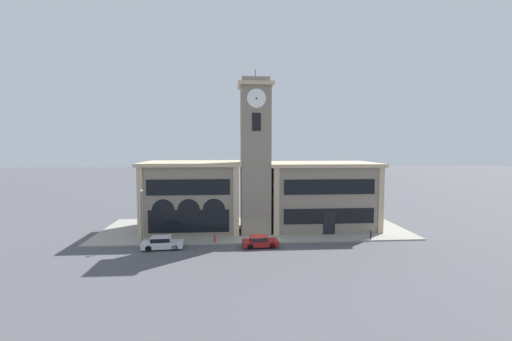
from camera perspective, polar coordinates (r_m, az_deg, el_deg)
ground_plane at (r=41.16m, az=0.40°, el=-12.12°), size 300.00×300.00×0.00m
sidewalk_kerb at (r=48.03m, az=-0.28°, el=-9.65°), size 41.09×14.29×0.15m
clock_tower at (r=44.57m, az=-0.10°, el=2.33°), size 4.50×4.50×21.29m
town_hall_left_wing at (r=47.87m, az=-10.51°, el=-4.13°), size 13.21×9.83×9.34m
town_hall_right_wing at (r=49.20m, az=10.65°, el=-4.00°), size 15.05×9.83×9.19m
parked_car_near at (r=40.35m, az=-15.40°, el=-11.50°), size 4.62×2.05×1.44m
parked_car_mid at (r=39.74m, az=0.62°, el=-11.70°), size 4.15×2.14×1.28m
street_lamp at (r=41.83m, az=-18.55°, el=-6.07°), size 0.36×0.36×6.36m
bollard at (r=44.68m, az=18.60°, el=-10.14°), size 0.18×0.18×1.06m
fire_hydrant at (r=41.51m, az=-6.92°, el=-11.20°), size 0.22×0.22×0.87m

